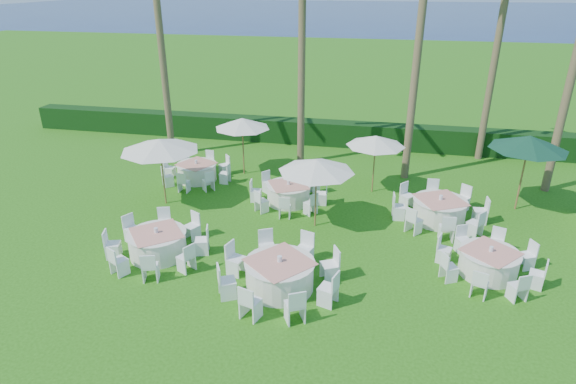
% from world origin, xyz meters
% --- Properties ---
extents(ground, '(120.00, 120.00, 0.00)m').
position_xyz_m(ground, '(0.00, 0.00, 0.00)').
color(ground, '#21570F').
rests_on(ground, ground).
extents(hedge, '(34.00, 1.00, 1.20)m').
position_xyz_m(hedge, '(0.00, 12.00, 0.60)').
color(hedge, black).
rests_on(hedge, ground).
extents(ocean, '(260.00, 260.00, 0.00)m').
position_xyz_m(ocean, '(0.00, 102.00, 0.00)').
color(ocean, '#071248').
rests_on(ocean, ground).
extents(banquet_table_a, '(3.14, 3.14, 0.96)m').
position_xyz_m(banquet_table_a, '(-4.27, -0.04, 0.42)').
color(banquet_table_a, silver).
rests_on(banquet_table_a, ground).
extents(banquet_table_b, '(3.39, 3.39, 1.03)m').
position_xyz_m(banquet_table_b, '(-0.16, -0.97, 0.45)').
color(banquet_table_b, silver).
rests_on(banquet_table_b, ground).
extents(banquet_table_c, '(2.94, 2.94, 0.91)m').
position_xyz_m(banquet_table_c, '(5.66, 0.95, 0.40)').
color(banquet_table_c, silver).
rests_on(banquet_table_c, ground).
extents(banquet_table_d, '(2.97, 2.97, 0.91)m').
position_xyz_m(banquet_table_d, '(-5.35, 6.00, 0.39)').
color(banquet_table_d, silver).
rests_on(banquet_table_d, ground).
extents(banquet_table_e, '(2.98, 2.98, 0.91)m').
position_xyz_m(banquet_table_e, '(-1.05, 4.58, 0.39)').
color(banquet_table_e, silver).
rests_on(banquet_table_e, ground).
extents(banquet_table_f, '(3.30, 3.30, 0.99)m').
position_xyz_m(banquet_table_f, '(4.51, 4.17, 0.43)').
color(banquet_table_f, silver).
rests_on(banquet_table_f, ground).
extents(umbrella_a, '(2.91, 2.91, 2.59)m').
position_xyz_m(umbrella_a, '(-5.67, 3.54, 2.37)').
color(umbrella_a, brown).
rests_on(umbrella_a, ground).
extents(umbrella_b, '(2.59, 2.59, 2.47)m').
position_xyz_m(umbrella_b, '(0.24, 2.90, 2.25)').
color(umbrella_b, brown).
rests_on(umbrella_b, ground).
extents(umbrella_c, '(2.38, 2.38, 2.53)m').
position_xyz_m(umbrella_c, '(-3.59, 7.12, 2.30)').
color(umbrella_c, brown).
rests_on(umbrella_c, ground).
extents(umbrella_d, '(2.31, 2.31, 2.37)m').
position_xyz_m(umbrella_d, '(2.07, 6.29, 2.16)').
color(umbrella_d, brown).
rests_on(umbrella_d, ground).
extents(umbrella_green, '(2.74, 2.74, 2.87)m').
position_xyz_m(umbrella_green, '(7.44, 5.74, 2.62)').
color(umbrella_green, brown).
rests_on(umbrella_green, ground).
extents(palm_a, '(4.40, 4.13, 9.37)m').
position_xyz_m(palm_a, '(-7.81, 8.92, 5.15)').
color(palm_a, brown).
rests_on(palm_a, ground).
extents(palm_b, '(4.39, 4.21, 8.21)m').
position_xyz_m(palm_b, '(-1.39, 9.02, 4.55)').
color(palm_b, brown).
rests_on(palm_b, ground).
extents(palm_c, '(4.40, 4.15, 12.59)m').
position_xyz_m(palm_c, '(3.39, 8.13, 6.79)').
color(palm_c, brown).
rests_on(palm_c, ground).
extents(palm_d, '(4.34, 4.30, 8.54)m').
position_xyz_m(palm_d, '(6.91, 11.30, 4.73)').
color(palm_d, brown).
rests_on(palm_d, ground).
extents(palm_e, '(4.25, 4.37, 8.60)m').
position_xyz_m(palm_e, '(9.01, 7.86, 4.75)').
color(palm_e, brown).
rests_on(palm_e, ground).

